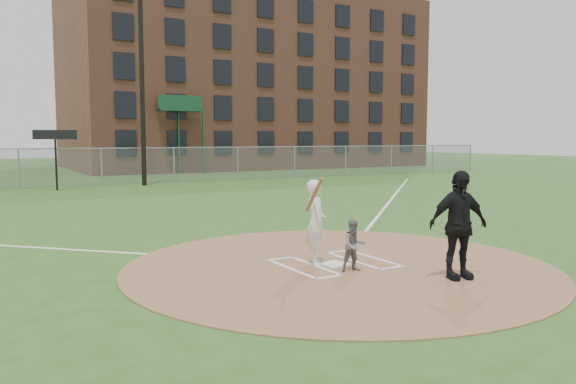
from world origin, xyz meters
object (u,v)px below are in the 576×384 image
umpire (458,225)px  batter_at_plate (316,222)px  home_plate (335,264)px  catcher (354,245)px

umpire → batter_at_plate: 2.72m
home_plate → batter_at_plate: size_ratio=0.27×
home_plate → batter_at_plate: (-0.26, 0.28, 0.83)m
catcher → batter_at_plate: (-0.30, 0.85, 0.36)m
home_plate → umpire: umpire is taller
home_plate → catcher: size_ratio=0.48×
home_plate → batter_at_plate: 0.91m
umpire → home_plate: bearing=136.6°
catcher → batter_at_plate: 0.97m
batter_at_plate → umpire: bearing=-55.0°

